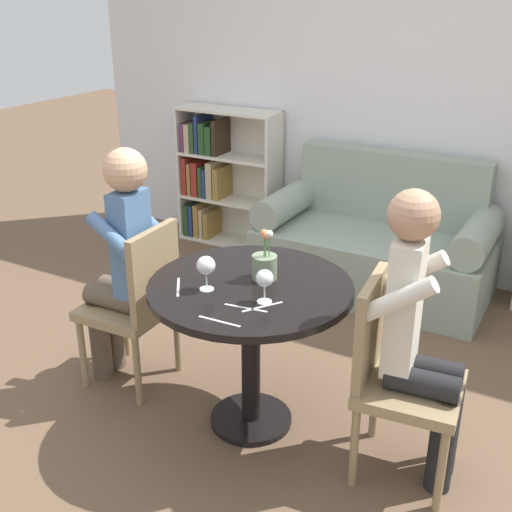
# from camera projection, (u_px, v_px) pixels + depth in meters

# --- Properties ---
(ground_plane) EXTENTS (16.00, 16.00, 0.00)m
(ground_plane) POSITION_uv_depth(u_px,v_px,m) (251.00, 421.00, 3.17)
(ground_plane) COLOR brown
(back_wall) EXTENTS (5.20, 0.05, 2.70)m
(back_wall) POSITION_uv_depth(u_px,v_px,m) (408.00, 85.00, 4.39)
(back_wall) COLOR silver
(back_wall) RESTS_ON ground_plane
(round_table) EXTENTS (0.93, 0.93, 0.75)m
(round_table) POSITION_uv_depth(u_px,v_px,m) (251.00, 314.00, 2.94)
(round_table) COLOR black
(round_table) RESTS_ON ground_plane
(couch) EXTENTS (1.57, 0.80, 0.92)m
(couch) POSITION_uv_depth(u_px,v_px,m) (376.00, 246.00, 4.46)
(couch) COLOR gray
(couch) RESTS_ON ground_plane
(bookshelf_left) EXTENTS (0.84, 0.28, 1.10)m
(bookshelf_left) POSITION_uv_depth(u_px,v_px,m) (220.00, 176.00, 5.23)
(bookshelf_left) COLOR silver
(bookshelf_left) RESTS_ON ground_plane
(chair_left) EXTENTS (0.43, 0.43, 0.90)m
(chair_left) POSITION_uv_depth(u_px,v_px,m) (138.00, 300.00, 3.30)
(chair_left) COLOR #937A56
(chair_left) RESTS_ON ground_plane
(chair_right) EXTENTS (0.46, 0.46, 0.90)m
(chair_right) POSITION_uv_depth(u_px,v_px,m) (394.00, 371.00, 2.69)
(chair_right) COLOR #937A56
(chair_right) RESTS_ON ground_plane
(person_left) EXTENTS (0.42, 0.35, 1.29)m
(person_left) POSITION_uv_depth(u_px,v_px,m) (121.00, 261.00, 3.25)
(person_left) COLOR brown
(person_left) RESTS_ON ground_plane
(person_right) EXTENTS (0.44, 0.37, 1.29)m
(person_right) POSITION_uv_depth(u_px,v_px,m) (420.00, 335.00, 2.59)
(person_right) COLOR black
(person_right) RESTS_ON ground_plane
(wine_glass_left) EXTENTS (0.08, 0.08, 0.16)m
(wine_glass_left) POSITION_uv_depth(u_px,v_px,m) (206.00, 267.00, 2.79)
(wine_glass_left) COLOR white
(wine_glass_left) RESTS_ON round_table
(wine_glass_right) EXTENTS (0.08, 0.08, 0.15)m
(wine_glass_right) POSITION_uv_depth(u_px,v_px,m) (265.00, 279.00, 2.68)
(wine_glass_right) COLOR white
(wine_glass_right) RESTS_ON round_table
(flower_vase) EXTENTS (0.12, 0.12, 0.24)m
(flower_vase) POSITION_uv_depth(u_px,v_px,m) (265.00, 263.00, 2.91)
(flower_vase) COLOR gray
(flower_vase) RESTS_ON round_table
(knife_left_setting) EXTENTS (0.19, 0.04, 0.00)m
(knife_left_setting) POSITION_uv_depth(u_px,v_px,m) (246.00, 308.00, 2.66)
(knife_left_setting) COLOR silver
(knife_left_setting) RESTS_ON round_table
(fork_left_setting) EXTENTS (0.19, 0.02, 0.00)m
(fork_left_setting) POSITION_uv_depth(u_px,v_px,m) (219.00, 321.00, 2.56)
(fork_left_setting) COLOR silver
(fork_left_setting) RESTS_ON round_table
(knife_right_setting) EXTENTS (0.12, 0.16, 0.00)m
(knife_right_setting) POSITION_uv_depth(u_px,v_px,m) (178.00, 287.00, 2.85)
(knife_right_setting) COLOR silver
(knife_right_setting) RESTS_ON round_table
(fork_right_setting) EXTENTS (0.11, 0.16, 0.00)m
(fork_right_setting) POSITION_uv_depth(u_px,v_px,m) (262.00, 307.00, 2.67)
(fork_right_setting) COLOR silver
(fork_right_setting) RESTS_ON round_table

